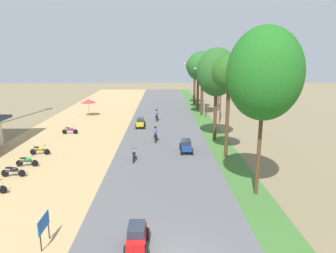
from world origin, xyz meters
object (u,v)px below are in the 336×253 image
Objects in this scene: parked_motorbike_second at (13,171)px; parked_motorbike_fourth at (40,150)px; median_tree_fourth at (203,66)px; median_tree_fifth at (198,69)px; utility_pole_far at (221,86)px; utility_pole_near at (219,81)px; median_tree_sixth at (195,67)px; motorbike_ahead_second at (134,155)px; car_sedan_yellow at (141,122)px; streetlamp_near at (205,89)px; street_signboard at (44,225)px; motorbike_ahead_fourth at (157,115)px; median_tree_nearest at (264,74)px; median_tree_second at (229,74)px; vendor_umbrella at (88,101)px; median_tree_third at (217,73)px; car_hatchback_red at (137,236)px; parked_motorbike_third at (27,161)px; parked_motorbike_fifth at (70,130)px; streetlamp_mid at (191,78)px; motorbike_ahead_third at (155,134)px; car_sedan_blue at (186,145)px.

parked_motorbike_second is 1.00× the size of parked_motorbike_fourth.
median_tree_fifth is at bearing 90.37° from median_tree_fourth.
utility_pole_near is at bearing 80.92° from utility_pole_far.
motorbike_ahead_second is at bearing -105.16° from median_tree_sixth.
median_tree_fifth is 16.79m from car_sedan_yellow.
street_signboard is at bearing -111.43° from streetlamp_near.
car_sedan_yellow is at bearing -114.86° from median_tree_sixth.
utility_pole_near is at bearing 64.78° from streetlamp_near.
motorbike_ahead_fourth is (-6.69, -9.05, -5.90)m from median_tree_fifth.
motorbike_ahead_fourth reaches higher than parked_motorbike_fourth.
median_tree_nearest is 24.42m from streetlamp_near.
median_tree_second is 24.52m from median_tree_fifth.
street_signboard is 0.16× the size of utility_pole_far.
vendor_umbrella is at bearing -162.71° from median_tree_fifth.
car_hatchback_red is (-6.82, -18.90, -6.45)m from median_tree_third.
motorbike_ahead_fourth is at bearing 89.17° from car_hatchback_red.
median_tree_fourth is 10.74m from median_tree_sixth.
motorbike_ahead_second is at bearing 8.91° from parked_motorbike_third.
parked_motorbike_second is at bearing -135.34° from utility_pole_far.
motorbike_ahead_second reaches higher than parked_motorbike_fifth.
streetlamp_mid is 51.01m from car_hatchback_red.
median_tree_fourth is (0.31, 13.57, 0.20)m from median_tree_third.
vendor_umbrella is at bearing 126.13° from motorbike_ahead_third.
street_signboard is (5.04, -21.06, 0.55)m from parked_motorbike_fifth.
vendor_umbrella reaches higher than parked_motorbike_second.
street_signboard reaches higher than car_sedan_blue.
streetlamp_mid is 4.15× the size of motorbike_ahead_third.
median_tree_second is (16.74, 4.25, 6.85)m from parked_motorbike_second.
motorbike_ahead_third is (-6.67, -14.30, -6.54)m from median_tree_fourth.
vendor_umbrella is 0.29× the size of median_tree_sixth.
parked_motorbike_third is 18.13m from median_tree_second.
car_sedan_yellow is at bearing -133.92° from utility_pole_near.
street_signboard is 0.66× the size of car_sedan_yellow.
utility_pole_near is 23.99m from car_sedan_blue.
median_tree_second is 4.99× the size of motorbike_ahead_fourth.
car_sedan_yellow is (8.30, -7.81, -1.57)m from vendor_umbrella.
median_tree_second is at bearing -90.88° from median_tree_fourth.
utility_pole_near reaches higher than parked_motorbike_second.
utility_pole_far reaches higher than utility_pole_near.
median_tree_second reaches higher than median_tree_sixth.
car_sedan_blue is at bearing 76.75° from car_hatchback_red.
car_hatchback_red reaches higher than parked_motorbike_third.
parked_motorbike_fourth is at bearing 154.44° from median_tree_nearest.
car_sedan_blue is at bearing -107.52° from utility_pole_near.
median_tree_third is at bearing -90.86° from median_tree_fifth.
parked_motorbike_second is 17.77m from car_sedan_yellow.
median_tree_fifth is 5.65m from median_tree_sixth.
median_tree_fourth is at bearing 67.44° from motorbike_ahead_second.
car_hatchback_red is 28.51m from motorbike_ahead_fourth.
car_hatchback_red is at bearing -66.23° from parked_motorbike_fifth.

